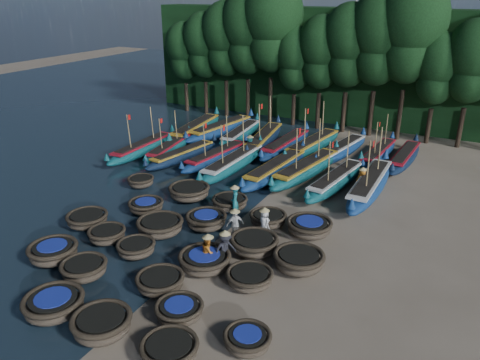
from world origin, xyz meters
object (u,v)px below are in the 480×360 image
at_px(coracle_13, 205,260).
at_px(long_boat_1, 169,148).
at_px(coracle_14, 250,277).
at_px(long_boat_14, 313,145).
at_px(coracle_7, 160,281).
at_px(long_boat_6, 307,169).
at_px(long_boat_13, 286,145).
at_px(fisherman_2, 208,250).
at_px(coracle_23, 268,219).
at_px(long_boat_5, 275,169).
at_px(long_boat_7, 336,180).
at_px(fisherman_0, 264,222).
at_px(coracle_15, 146,206).
at_px(coracle_20, 141,181).
at_px(long_boat_0, 143,148).
at_px(coracle_8, 179,310).
at_px(coracle_17, 206,220).
at_px(coracle_16, 160,226).
at_px(coracle_19, 299,260).
at_px(long_boat_10, 221,129).
at_px(fisherman_1, 235,200).
at_px(coracle_9, 247,340).
at_px(long_boat_12, 264,139).
at_px(coracle_11, 107,234).
at_px(long_boat_11, 241,134).
at_px(long_boat_8, 370,185).
at_px(long_boat_4, 233,163).
at_px(long_boat_15, 341,150).
at_px(fisherman_3, 225,248).
at_px(fisherman_5, 250,146).
at_px(long_boat_3, 217,156).
at_px(coracle_12, 136,248).
at_px(coracle_22, 230,202).
at_px(coracle_4, 169,349).
at_px(coracle_5, 53,252).
at_px(long_boat_9, 195,129).
at_px(coracle_2, 54,304).
at_px(coracle_6, 84,269).
at_px(long_boat_16, 378,154).
at_px(coracle_18, 254,244).

relative_size(coracle_13, long_boat_1, 0.34).
height_order(coracle_14, long_boat_14, long_boat_14).
height_order(coracle_7, long_boat_6, long_boat_6).
height_order(long_boat_13, fisherman_2, fisherman_2).
xyz_separation_m(coracle_23, long_boat_5, (-2.38, 6.36, 0.18)).
distance_m(long_boat_7, fisherman_0, 7.76).
bearing_deg(coracle_14, coracle_15, 156.83).
height_order(coracle_20, fisherman_2, fisherman_2).
bearing_deg(coracle_7, long_boat_0, 130.85).
distance_m(coracle_8, coracle_17, 7.18).
height_order(coracle_16, coracle_19, coracle_19).
xyz_separation_m(long_boat_10, fisherman_1, (8.15, -12.71, 0.37)).
distance_m(coracle_23, long_boat_0, 14.18).
bearing_deg(coracle_9, long_boat_6, 103.08).
bearing_deg(long_boat_12, long_boat_1, -144.62).
distance_m(coracle_11, long_boat_11, 17.90).
bearing_deg(fisherman_1, coracle_11, -62.17).
bearing_deg(long_boat_8, long_boat_4, -177.34).
bearing_deg(fisherman_0, coracle_19, 173.43).
bearing_deg(coracle_9, fisherman_1, 120.74).
distance_m(long_boat_15, fisherman_3, 16.59).
bearing_deg(long_boat_10, coracle_7, -57.25).
height_order(long_boat_7, fisherman_0, long_boat_7).
relative_size(fisherman_0, fisherman_5, 0.98).
distance_m(coracle_11, long_boat_3, 12.12).
bearing_deg(fisherman_5, coracle_17, 126.01).
relative_size(coracle_7, long_boat_10, 0.25).
distance_m(coracle_15, long_boat_15, 15.60).
bearing_deg(long_boat_8, long_boat_5, -178.75).
xyz_separation_m(long_boat_4, long_boat_12, (-0.44, 5.88, 0.02)).
height_order(coracle_12, coracle_22, coracle_12).
bearing_deg(coracle_23, coracle_4, -84.21).
bearing_deg(fisherman_3, fisherman_5, 54.66).
relative_size(long_boat_5, long_boat_15, 1.05).
bearing_deg(coracle_5, coracle_11, 68.91).
bearing_deg(coracle_11, long_boat_0, 120.84).
bearing_deg(long_boat_9, long_boat_12, -4.21).
relative_size(coracle_17, long_boat_9, 0.24).
distance_m(coracle_8, long_boat_10, 23.53).
height_order(coracle_4, long_boat_8, long_boat_8).
bearing_deg(coracle_2, long_boat_0, 118.18).
bearing_deg(coracle_16, coracle_19, 1.54).
bearing_deg(long_boat_11, long_boat_9, -173.04).
distance_m(long_boat_1, long_boat_14, 10.75).
bearing_deg(coracle_12, long_boat_6, 74.31).
distance_m(coracle_20, fisherman_2, 10.24).
bearing_deg(coracle_6, coracle_23, 57.93).
xyz_separation_m(coracle_16, long_boat_16, (7.32, 16.16, 0.05)).
xyz_separation_m(coracle_18, long_boat_15, (-0.25, 15.02, 0.09)).
distance_m(coracle_17, long_boat_12, 14.04).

